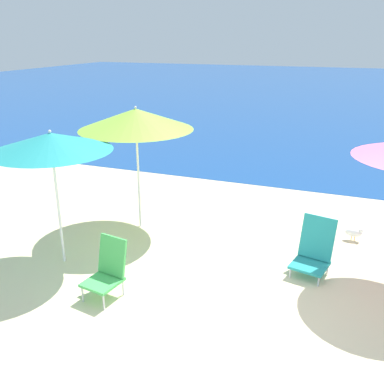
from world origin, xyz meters
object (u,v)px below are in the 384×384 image
object	(u,v)px
beach_umbrella_teal	(51,142)
beach_chair_green	(108,269)
beach_umbrella_lime	(136,119)
seagull	(354,233)
beach_chair_teal	(314,250)

from	to	relation	value
beach_umbrella_teal	beach_chair_green	world-z (taller)	beach_umbrella_teal
beach_umbrella_lime	seagull	bearing A→B (deg)	11.79
beach_umbrella_lime	beach_chair_teal	world-z (taller)	beach_umbrella_lime
beach_chair_teal	seagull	world-z (taller)	beach_chair_teal
beach_umbrella_lime	seagull	distance (m)	3.95
beach_umbrella_teal	beach_chair_green	size ratio (longest dim) A/B	2.59
beach_umbrella_teal	beach_chair_green	xyz separation A→B (m)	(1.07, -0.51, -1.42)
beach_umbrella_lime	seagull	world-z (taller)	beach_umbrella_lime
beach_chair_teal	seagull	distance (m)	1.36
beach_umbrella_teal	beach_chair_teal	size ratio (longest dim) A/B	2.49
beach_chair_green	seagull	xyz separation A→B (m)	(2.89, 2.73, -0.23)
beach_umbrella_lime	beach_chair_green	size ratio (longest dim) A/B	2.75
beach_umbrella_teal	beach_chair_teal	bearing A→B (deg)	16.09
beach_umbrella_teal	seagull	distance (m)	4.83
beach_chair_teal	beach_chair_green	world-z (taller)	beach_chair_teal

